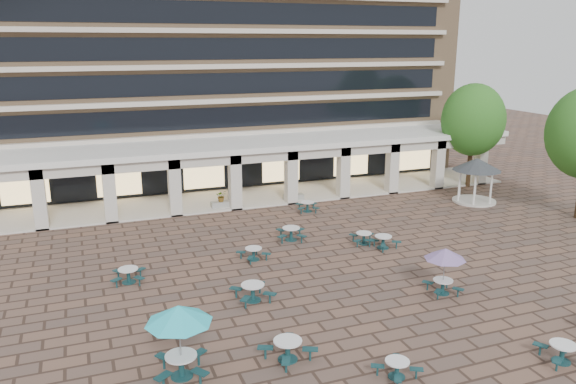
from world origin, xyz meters
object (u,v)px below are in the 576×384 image
picnic_table_1 (397,367)px  planter_left (221,201)px  picnic_table_2 (562,351)px  picnic_table_0 (288,348)px  gazebo (477,169)px  planter_right (294,195)px

picnic_table_1 → planter_left: 22.61m
picnic_table_1 → picnic_table_2: 6.36m
picnic_table_0 → gazebo: bearing=16.1°
picnic_table_2 → gazebo: size_ratio=0.53×
picnic_table_1 → planter_left: (-0.67, 22.60, 0.16)m
planter_right → planter_left: bearing=180.0°
picnic_table_2 → gazebo: (11.06, 18.92, 2.03)m
planter_right → picnic_table_1: bearing=-102.1°
picnic_table_1 → picnic_table_0: bearing=127.2°
picnic_table_2 → picnic_table_1: bearing=-178.8°
picnic_table_0 → picnic_table_2: bearing=-42.0°
gazebo → planter_left: size_ratio=2.35×
planter_left → gazebo: bearing=-15.5°
picnic_table_2 → planter_right: size_ratio=1.26×
picnic_table_1 → gazebo: 24.78m
picnic_table_0 → planter_right: bearing=47.8°
picnic_table_0 → planter_left: size_ratio=1.46×
picnic_table_1 → planter_left: bearing=75.8°
picnic_table_0 → gazebo: size_ratio=0.62×
picnic_table_2 → gazebo: gazebo is taller
picnic_table_1 → picnic_table_2: bearing=-27.6°
picnic_table_0 → planter_right: planter_right is taller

